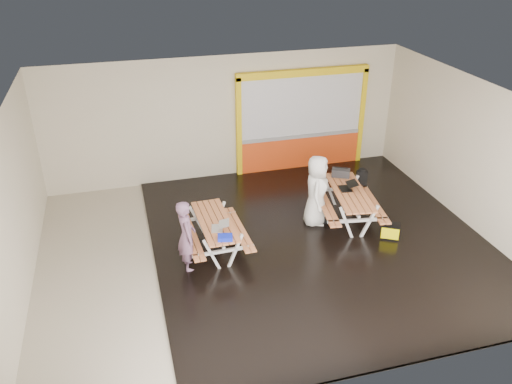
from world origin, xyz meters
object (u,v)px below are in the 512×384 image
object	(u,v)px
person_left	(186,236)
fluke_bag	(390,231)
picnic_table_right	(349,198)
laptop_right	(348,187)
blue_pouch	(225,237)
toolbox	(341,173)
person_right	(316,191)
picnic_table_left	(215,228)
dark_case	(320,217)
laptop_left	(220,227)
backpack	(362,177)

from	to	relation	value
person_left	fluke_bag	bearing A→B (deg)	-93.48
picnic_table_right	laptop_right	bearing A→B (deg)	91.22
blue_pouch	toolbox	world-z (taller)	toolbox
toolbox	fluke_bag	xyz separation A→B (m)	(0.48, -1.85, -0.72)
person_right	fluke_bag	world-z (taller)	person_right
laptop_right	blue_pouch	xyz separation A→B (m)	(-3.33, -1.34, -0.07)
picnic_table_right	blue_pouch	world-z (taller)	blue_pouch
picnic_table_left	dark_case	world-z (taller)	picnic_table_left
picnic_table_right	person_right	size ratio (longest dim) A/B	1.27
person_left	blue_pouch	xyz separation A→B (m)	(0.76, -0.29, 0.01)
picnic_table_right	toolbox	distance (m)	0.87
person_right	laptop_left	bearing A→B (deg)	133.01
person_right	laptop_left	world-z (taller)	person_right
fluke_bag	blue_pouch	bearing A→B (deg)	-177.52
picnic_table_right	person_left	size ratio (longest dim) A/B	1.43
picnic_table_left	blue_pouch	xyz separation A→B (m)	(0.06, -0.80, 0.23)
person_right	dark_case	distance (m)	0.76
person_left	blue_pouch	bearing A→B (deg)	-112.78
picnic_table_left	person_right	distance (m)	2.66
picnic_table_left	fluke_bag	world-z (taller)	picnic_table_left
toolbox	person_left	bearing A→B (deg)	-157.58
toolbox	dark_case	xyz separation A→B (m)	(-0.78, -0.66, -0.80)
person_left	toolbox	xyz separation A→B (m)	(4.21, 1.74, 0.12)
laptop_right	blue_pouch	distance (m)	3.59
laptop_right	fluke_bag	bearing A→B (deg)	-62.76
picnic_table_left	toolbox	bearing A→B (deg)	19.19
picnic_table_left	blue_pouch	world-z (taller)	blue_pouch
picnic_table_left	picnic_table_right	xyz separation A→B (m)	(3.40, 0.41, 0.04)
laptop_right	toolbox	xyz separation A→B (m)	(0.12, 0.69, 0.05)
picnic_table_right	laptop_right	xyz separation A→B (m)	(-0.00, 0.12, 0.25)
picnic_table_right	toolbox	xyz separation A→B (m)	(0.11, 0.81, 0.30)
picnic_table_right	laptop_right	size ratio (longest dim) A/B	4.96
person_right	laptop_right	world-z (taller)	person_right
dark_case	toolbox	bearing A→B (deg)	40.44
person_left	laptop_left	bearing A→B (deg)	-80.37
person_left	laptop_right	bearing A→B (deg)	-77.68
toolbox	backpack	distance (m)	0.60
person_right	toolbox	xyz separation A→B (m)	(0.92, 0.68, 0.06)
toolbox	fluke_bag	size ratio (longest dim) A/B	1.00
person_right	blue_pouch	size ratio (longest dim) A/B	5.95
picnic_table_right	person_right	world-z (taller)	person_right
person_right	laptop_left	xyz separation A→B (m)	(-2.56, -0.91, -0.04)
laptop_left	backpack	distance (m)	4.34
dark_case	laptop_right	bearing A→B (deg)	-2.12
laptop_left	dark_case	world-z (taller)	laptop_left
picnic_table_right	blue_pouch	xyz separation A→B (m)	(-3.34, -1.21, 0.19)
laptop_left	laptop_right	xyz separation A→B (m)	(3.36, 0.90, 0.06)
laptop_right	person_left	bearing A→B (deg)	-165.62
person_left	laptop_left	size ratio (longest dim) A/B	3.63
laptop_left	backpack	xyz separation A→B (m)	(4.05, 1.55, -0.06)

